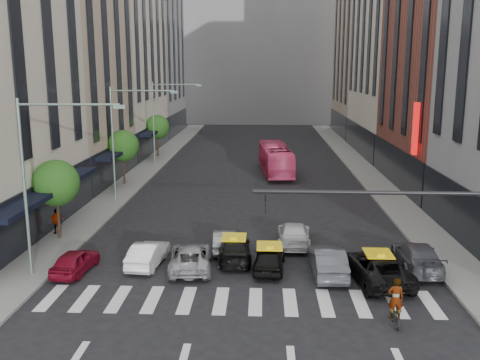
# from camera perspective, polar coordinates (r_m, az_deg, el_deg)

# --- Properties ---
(ground) EXTENTS (160.00, 160.00, 0.00)m
(ground) POSITION_cam_1_polar(r_m,az_deg,el_deg) (23.98, 0.13, -14.29)
(ground) COLOR black
(ground) RESTS_ON ground
(sidewalk_left) EXTENTS (3.00, 96.00, 0.15)m
(sidewalk_left) POSITION_cam_1_polar(r_m,az_deg,el_deg) (54.00, -10.83, 0.43)
(sidewalk_left) COLOR slate
(sidewalk_left) RESTS_ON ground
(sidewalk_right) EXTENTS (3.00, 96.00, 0.15)m
(sidewalk_right) POSITION_cam_1_polar(r_m,az_deg,el_deg) (53.63, 13.84, 0.22)
(sidewalk_right) COLOR slate
(sidewalk_right) RESTS_ON ground
(building_left_b) EXTENTS (8.00, 16.00, 24.00)m
(building_left_b) POSITION_cam_1_polar(r_m,az_deg,el_deg) (52.66, -17.84, 12.86)
(building_left_b) COLOR tan
(building_left_b) RESTS_ON ground
(building_left_c) EXTENTS (8.00, 20.00, 36.00)m
(building_left_c) POSITION_cam_1_polar(r_m,az_deg,el_deg) (70.23, -12.91, 17.64)
(building_left_c) COLOR beige
(building_left_c) RESTS_ON ground
(building_left_d) EXTENTS (8.00, 18.00, 30.00)m
(building_left_d) POSITION_cam_1_polar(r_m,az_deg,el_deg) (88.45, -9.50, 14.57)
(building_left_d) COLOR gray
(building_left_d) RESTS_ON ground
(building_right_b) EXTENTS (8.00, 18.00, 26.00)m
(building_right_b) POSITION_cam_1_polar(r_m,az_deg,el_deg) (51.18, 21.48, 13.78)
(building_right_b) COLOR brown
(building_right_b) RESTS_ON ground
(building_right_d) EXTENTS (8.00, 18.00, 28.00)m
(building_right_d) POSITION_cam_1_polar(r_m,az_deg,el_deg) (88.07, 13.41, 13.77)
(building_right_d) COLOR tan
(building_right_d) RESTS_ON ground
(building_far) EXTENTS (30.00, 10.00, 36.00)m
(building_far) POSITION_cam_1_polar(r_m,az_deg,el_deg) (106.77, 2.07, 15.83)
(building_far) COLOR gray
(building_far) RESTS_ON ground
(tree_near) EXTENTS (2.88, 2.88, 4.95)m
(tree_near) POSITION_cam_1_polar(r_m,az_deg,el_deg) (34.66, -19.04, -0.31)
(tree_near) COLOR black
(tree_near) RESTS_ON sidewalk_left
(tree_mid) EXTENTS (2.88, 2.88, 4.95)m
(tree_mid) POSITION_cam_1_polar(r_m,az_deg,el_deg) (49.66, -12.37, 3.57)
(tree_mid) COLOR black
(tree_mid) RESTS_ON sidewalk_left
(tree_far) EXTENTS (2.88, 2.88, 4.95)m
(tree_far) POSITION_cam_1_polar(r_m,az_deg,el_deg) (65.13, -8.81, 5.62)
(tree_far) COLOR black
(tree_far) RESTS_ON sidewalk_left
(streetlamp_near) EXTENTS (5.38, 0.25, 9.00)m
(streetlamp_near) POSITION_cam_1_polar(r_m,az_deg,el_deg) (28.14, -20.41, 1.56)
(streetlamp_near) COLOR gray
(streetlamp_near) RESTS_ON sidewalk_left
(streetlamp_mid) EXTENTS (5.38, 0.25, 9.00)m
(streetlamp_mid) POSITION_cam_1_polar(r_m,az_deg,el_deg) (43.17, -12.25, 5.38)
(streetlamp_mid) COLOR gray
(streetlamp_mid) RESTS_ON sidewalk_left
(streetlamp_far) EXTENTS (5.38, 0.25, 9.00)m
(streetlamp_far) POSITION_cam_1_polar(r_m,az_deg,el_deg) (58.72, -8.32, 7.17)
(streetlamp_far) COLOR gray
(streetlamp_far) RESTS_ON sidewalk_left
(traffic_signal) EXTENTS (10.10, 0.20, 6.00)m
(traffic_signal) POSITION_cam_1_polar(r_m,az_deg,el_deg) (22.46, 20.11, -4.63)
(traffic_signal) COLOR black
(traffic_signal) RESTS_ON ground
(liberty_sign) EXTENTS (0.30, 0.70, 4.00)m
(liberty_sign) POSITION_cam_1_polar(r_m,az_deg,el_deg) (43.38, 18.21, 5.22)
(liberty_sign) COLOR red
(liberty_sign) RESTS_ON ground
(car_red) EXTENTS (1.85, 3.83, 1.26)m
(car_red) POSITION_cam_1_polar(r_m,az_deg,el_deg) (29.67, -17.16, -8.26)
(car_red) COLOR maroon
(car_red) RESTS_ON ground
(car_white_front) EXTENTS (1.78, 4.11, 1.32)m
(car_white_front) POSITION_cam_1_polar(r_m,az_deg,el_deg) (29.80, -9.78, -7.75)
(car_white_front) COLOR white
(car_white_front) RESTS_ON ground
(car_silver) EXTENTS (2.64, 4.92, 1.31)m
(car_silver) POSITION_cam_1_polar(r_m,az_deg,el_deg) (29.02, -5.30, -8.17)
(car_silver) COLOR #A5A4A9
(car_silver) RESTS_ON ground
(taxi_left) EXTENTS (2.19, 4.66, 1.31)m
(taxi_left) POSITION_cam_1_polar(r_m,az_deg,el_deg) (30.13, -0.64, -7.35)
(taxi_left) COLOR black
(taxi_left) RESTS_ON ground
(taxi_center) EXTENTS (1.87, 4.03, 1.34)m
(taxi_center) POSITION_cam_1_polar(r_m,az_deg,el_deg) (28.71, 3.15, -8.34)
(taxi_center) COLOR black
(taxi_center) RESTS_ON ground
(car_grey_mid) EXTENTS (1.70, 4.62, 1.51)m
(car_grey_mid) POSITION_cam_1_polar(r_m,az_deg,el_deg) (28.45, 9.33, -8.48)
(car_grey_mid) COLOR #414449
(car_grey_mid) RESTS_ON ground
(taxi_right) EXTENTS (3.07, 5.55, 1.47)m
(taxi_right) POSITION_cam_1_polar(r_m,az_deg,el_deg) (28.07, 14.46, -9.05)
(taxi_right) COLOR black
(taxi_right) RESTS_ON ground
(car_grey_curb) EXTENTS (2.23, 5.06, 1.44)m
(car_grey_curb) POSITION_cam_1_polar(r_m,az_deg,el_deg) (30.34, 18.38, -7.71)
(car_grey_curb) COLOR #474950
(car_grey_curb) RESTS_ON ground
(car_row2_left) EXTENTS (1.55, 3.80, 1.23)m
(car_row2_left) POSITION_cam_1_polar(r_m,az_deg,el_deg) (31.71, -1.67, -6.45)
(car_row2_left) COLOR gray
(car_row2_left) RESTS_ON ground
(car_row2_right) EXTENTS (2.09, 4.77, 1.36)m
(car_row2_right) POSITION_cam_1_polar(r_m,az_deg,el_deg) (32.83, 5.76, -5.73)
(car_row2_right) COLOR silver
(car_row2_right) RESTS_ON ground
(bus) EXTENTS (3.53, 11.05, 3.03)m
(bus) POSITION_cam_1_polar(r_m,az_deg,el_deg) (54.48, 3.80, 2.26)
(bus) COLOR #E94478
(bus) RESTS_ON ground
(motorcycle) EXTENTS (0.61, 1.67, 0.87)m
(motorcycle) POSITION_cam_1_polar(r_m,az_deg,el_deg) (23.99, 16.16, -13.62)
(motorcycle) COLOR black
(motorcycle) RESTS_ON ground
(rider) EXTENTS (0.67, 0.45, 1.82)m
(rider) POSITION_cam_1_polar(r_m,az_deg,el_deg) (23.45, 16.35, -10.65)
(rider) COLOR gray
(rider) RESTS_ON motorcycle
(pedestrian_far) EXTENTS (0.98, 0.92, 1.62)m
(pedestrian_far) POSITION_cam_1_polar(r_m,az_deg,el_deg) (36.22, -18.97, -4.19)
(pedestrian_far) COLOR gray
(pedestrian_far) RESTS_ON sidewalk_left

